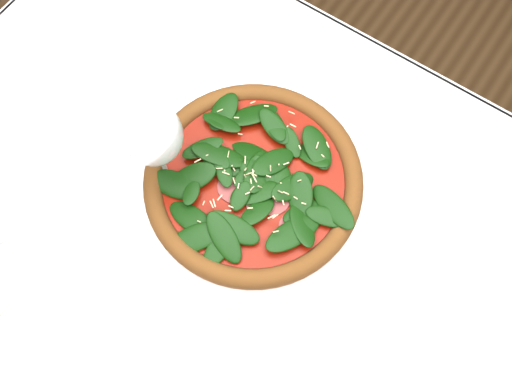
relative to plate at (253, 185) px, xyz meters
The scene contains 5 objects.
ground 0.76m from the plate, 51.66° to the right, with size 6.00×6.00×0.00m, color brown.
dining_table 0.13m from the plate, 51.66° to the right, with size 1.21×0.81×0.75m.
plate is the anchor object (origin of this frame).
pizza 0.02m from the plate, 45.00° to the left, with size 0.40×0.40×0.04m.
wine_glass 0.19m from the plate, 152.17° to the right, with size 0.08×0.08×0.20m.
Camera 1 is at (0.14, -0.21, 1.56)m, focal length 40.00 mm.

